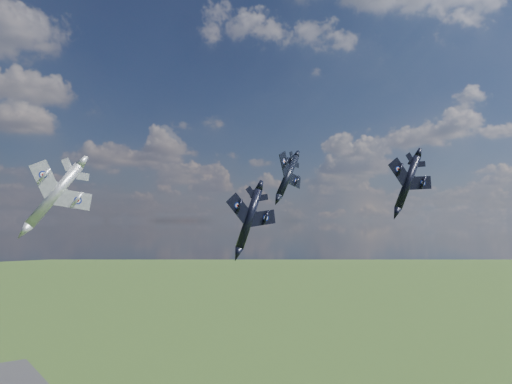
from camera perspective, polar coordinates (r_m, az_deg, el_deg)
jet_lead_navy at (r=90.93m, az=-0.79°, el=-3.07°), size 13.48×16.97×6.97m
jet_right_navy at (r=89.85m, az=16.96°, el=1.08°), size 13.74×16.06×6.61m
jet_high_navy at (r=113.97m, az=3.63°, el=1.82°), size 16.35×19.44×10.03m
jet_left_silver at (r=85.76m, az=-22.03°, el=-0.30°), size 13.95×18.14×9.86m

